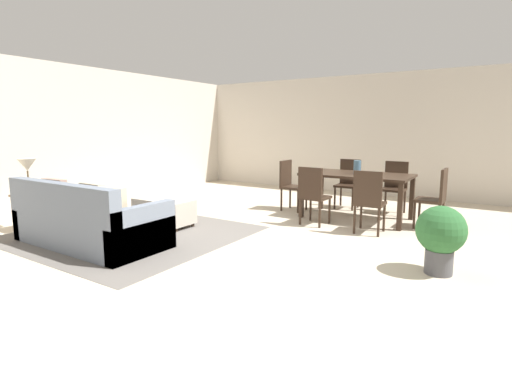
# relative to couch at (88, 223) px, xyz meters

# --- Properties ---
(ground_plane) EXTENTS (10.80, 10.80, 0.00)m
(ground_plane) POSITION_rel_couch_xyz_m (1.94, 0.95, -0.29)
(ground_plane) COLOR beige
(wall_back) EXTENTS (9.00, 0.12, 2.70)m
(wall_back) POSITION_rel_couch_xyz_m (1.94, 5.95, 1.06)
(wall_back) COLOR beige
(wall_back) RESTS_ON ground_plane
(wall_left) EXTENTS (0.12, 11.00, 2.70)m
(wall_left) POSITION_rel_couch_xyz_m (-2.56, 1.45, 1.06)
(wall_left) COLOR beige
(wall_left) RESTS_ON ground_plane
(area_rug) EXTENTS (3.00, 2.80, 0.01)m
(area_rug) POSITION_rel_couch_xyz_m (0.04, 0.66, -0.29)
(area_rug) COLOR slate
(area_rug) RESTS_ON ground_plane
(couch) EXTENTS (2.09, 0.96, 0.86)m
(couch) POSITION_rel_couch_xyz_m (0.00, 0.00, 0.00)
(couch) COLOR slate
(couch) RESTS_ON ground_plane
(ottoman_table) EXTENTS (0.96, 0.46, 0.42)m
(ottoman_table) POSITION_rel_couch_xyz_m (0.08, 1.26, -0.06)
(ottoman_table) COLOR #B7AD9E
(ottoman_table) RESTS_ON ground_plane
(side_table) EXTENTS (0.40, 0.40, 0.55)m
(side_table) POSITION_rel_couch_xyz_m (-1.35, -0.02, 0.14)
(side_table) COLOR olive
(side_table) RESTS_ON ground_plane
(table_lamp) EXTENTS (0.26, 0.26, 0.52)m
(table_lamp) POSITION_rel_couch_xyz_m (-1.35, -0.02, 0.67)
(table_lamp) COLOR brown
(table_lamp) RESTS_ON side_table
(dining_table) EXTENTS (1.74, 0.95, 0.76)m
(dining_table) POSITION_rel_couch_xyz_m (2.44, 3.35, 0.38)
(dining_table) COLOR #332319
(dining_table) RESTS_ON ground_plane
(dining_chair_near_left) EXTENTS (0.42, 0.42, 0.92)m
(dining_chair_near_left) POSITION_rel_couch_xyz_m (2.03, 2.53, 0.22)
(dining_chair_near_left) COLOR #332319
(dining_chair_near_left) RESTS_ON ground_plane
(dining_chair_near_right) EXTENTS (0.42, 0.42, 0.92)m
(dining_chair_near_right) POSITION_rel_couch_xyz_m (2.91, 2.50, 0.22)
(dining_chair_near_right) COLOR #332319
(dining_chair_near_right) RESTS_ON ground_plane
(dining_chair_far_left) EXTENTS (0.41, 0.41, 0.92)m
(dining_chair_far_left) POSITION_rel_couch_xyz_m (2.02, 4.16, 0.22)
(dining_chair_far_left) COLOR #332319
(dining_chair_far_left) RESTS_ON ground_plane
(dining_chair_far_right) EXTENTS (0.40, 0.40, 0.92)m
(dining_chair_far_right) POSITION_rel_couch_xyz_m (2.87, 4.16, 0.22)
(dining_chair_far_right) COLOR #332319
(dining_chair_far_right) RESTS_ON ground_plane
(dining_chair_head_east) EXTENTS (0.41, 0.41, 0.92)m
(dining_chair_head_east) POSITION_rel_couch_xyz_m (3.67, 3.33, 0.22)
(dining_chair_head_east) COLOR #332319
(dining_chair_head_east) RESTS_ON ground_plane
(dining_chair_head_west) EXTENTS (0.40, 0.40, 0.92)m
(dining_chair_head_west) POSITION_rel_couch_xyz_m (1.19, 3.36, 0.22)
(dining_chair_head_west) COLOR #332319
(dining_chair_head_west) RESTS_ON ground_plane
(vase_centerpiece) EXTENTS (0.12, 0.12, 0.22)m
(vase_centerpiece) POSITION_rel_couch_xyz_m (2.45, 3.33, 0.58)
(vase_centerpiece) COLOR slate
(vase_centerpiece) RESTS_ON dining_table
(potted_plant) EXTENTS (0.50, 0.50, 0.72)m
(potted_plant) POSITION_rel_couch_xyz_m (4.01, 1.36, 0.13)
(potted_plant) COLOR #4C4C51
(potted_plant) RESTS_ON ground_plane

